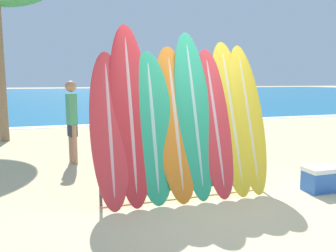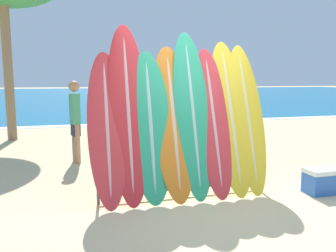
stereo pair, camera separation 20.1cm
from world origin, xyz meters
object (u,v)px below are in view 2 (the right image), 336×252
at_px(surfboard_slot_7, 247,117).
at_px(person_mid_beach, 120,102).
at_px(person_near_water, 166,105).
at_px(surfboard_rack, 183,163).
at_px(surfboard_slot_4, 192,113).
at_px(surfboard_slot_5, 213,121).
at_px(surfboard_slot_2, 150,126).
at_px(cooler_box, 323,181).
at_px(surfboard_slot_3, 173,122).
at_px(person_far_left, 75,118).
at_px(surfboard_slot_6, 231,116).
at_px(surfboard_slot_1, 128,113).
at_px(surfboard_slot_0, 107,128).

relative_size(surfboard_slot_7, person_mid_beach, 1.25).
xyz_separation_m(surfboard_slot_7, person_near_water, (-0.12, 4.24, -0.13)).
xyz_separation_m(surfboard_rack, surfboard_slot_4, (0.16, 0.07, 0.71)).
xyz_separation_m(surfboard_slot_5, surfboard_slot_7, (0.56, 0.02, 0.03)).
distance_m(surfboard_slot_2, surfboard_slot_4, 0.65).
bearing_deg(cooler_box, person_near_water, 103.40).
xyz_separation_m(surfboard_slot_3, person_far_left, (-1.35, 2.44, -0.18)).
distance_m(surfboard_slot_3, surfboard_slot_5, 0.60).
bearing_deg(surfboard_slot_2, surfboard_slot_6, 2.12).
height_order(surfboard_slot_1, surfboard_slot_5, surfboard_slot_1).
relative_size(surfboard_slot_2, surfboard_slot_5, 0.97).
bearing_deg(person_far_left, surfboard_slot_5, 20.83).
height_order(surfboard_slot_6, person_far_left, surfboard_slot_6).
bearing_deg(surfboard_slot_0, surfboard_rack, -1.32).
bearing_deg(person_far_left, surfboard_slot_7, 28.26).
bearing_deg(surfboard_slot_2, person_near_water, 72.06).
bearing_deg(surfboard_slot_6, person_near_water, 88.00).
bearing_deg(surfboard_slot_1, surfboard_slot_5, -2.09).
relative_size(surfboard_slot_3, cooler_box, 4.06).
bearing_deg(surfboard_rack, surfboard_slot_2, 177.48).
xyz_separation_m(surfboard_slot_4, person_far_left, (-1.64, 2.42, -0.29)).
distance_m(surfboard_slot_1, surfboard_slot_2, 0.36).
relative_size(surfboard_slot_0, surfboard_slot_6, 0.91).
bearing_deg(surfboard_slot_2, surfboard_slot_0, 179.64).
distance_m(surfboard_rack, surfboard_slot_7, 1.21).
bearing_deg(person_mid_beach, surfboard_slot_4, -75.27).
relative_size(surfboard_slot_6, person_near_water, 1.26).
bearing_deg(surfboard_slot_7, surfboard_slot_4, 179.11).
distance_m(person_mid_beach, person_far_left, 3.89).
height_order(surfboard_rack, surfboard_slot_4, surfboard_slot_4).
relative_size(surfboard_slot_1, cooler_box, 4.60).
bearing_deg(surfboard_slot_6, surfboard_slot_4, -179.89).
height_order(surfboard_slot_1, surfboard_slot_6, surfboard_slot_1).
bearing_deg(surfboard_slot_6, surfboard_slot_7, -3.18).
bearing_deg(person_near_water, surfboard_slot_6, -81.20).
bearing_deg(surfboard_slot_6, surfboard_slot_3, -178.61).
bearing_deg(surfboard_slot_7, surfboard_slot_6, 176.82).
height_order(surfboard_rack, person_mid_beach, person_mid_beach).
distance_m(surfboard_rack, person_mid_beach, 6.15).
relative_size(surfboard_slot_2, surfboard_slot_6, 0.92).
distance_m(surfboard_slot_1, cooler_box, 3.04).
relative_size(surfboard_slot_3, surfboard_slot_4, 0.91).
height_order(surfboard_slot_5, surfboard_slot_7, surfboard_slot_7).
bearing_deg(surfboard_slot_6, cooler_box, -21.55).
height_order(surfboard_rack, surfboard_slot_1, surfboard_slot_1).
relative_size(surfboard_slot_5, surfboard_slot_6, 0.95).
xyz_separation_m(surfboard_slot_2, surfboard_slot_6, (1.24, 0.05, 0.10)).
bearing_deg(surfboard_slot_7, person_mid_beach, 100.70).
relative_size(surfboard_slot_2, person_far_left, 1.26).
height_order(surfboard_slot_4, surfboard_slot_7, surfboard_slot_4).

